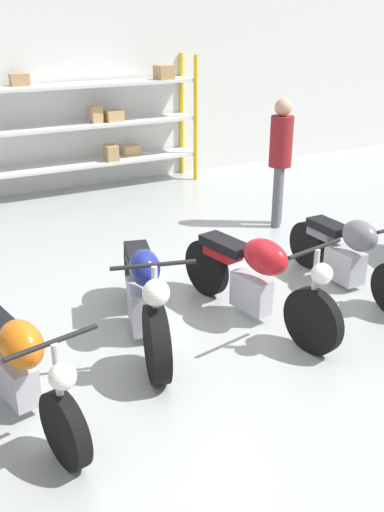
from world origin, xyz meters
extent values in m
plane|color=#9EA3A0|center=(0.00, 0.00, 0.00)|extent=(30.00, 30.00, 0.00)
cube|color=silver|center=(0.00, 5.70, 1.80)|extent=(30.00, 0.08, 3.60)
cylinder|color=gold|center=(2.54, 5.06, 1.11)|extent=(0.08, 0.08, 2.22)
cylinder|color=gold|center=(2.54, 5.61, 1.11)|extent=(0.08, 0.08, 2.22)
cube|color=silver|center=(0.22, 5.33, 0.48)|extent=(4.64, 0.55, 0.05)
cube|color=silver|center=(0.22, 5.33, 1.14)|extent=(4.64, 0.55, 0.05)
cube|color=silver|center=(0.22, 5.33, 1.79)|extent=(4.64, 0.55, 0.05)
cube|color=tan|center=(1.07, 5.34, 1.25)|extent=(0.32, 0.31, 0.18)
cube|color=tan|center=(1.43, 5.49, 0.59)|extent=(0.32, 0.20, 0.17)
cube|color=#A87F51|center=(2.01, 5.25, 1.94)|extent=(0.30, 0.32, 0.24)
cube|color=tan|center=(0.76, 5.32, 1.30)|extent=(0.20, 0.20, 0.28)
cube|color=#A87F51|center=(-0.43, 5.44, 1.91)|extent=(0.29, 0.23, 0.19)
cube|color=tan|center=(0.97, 5.25, 0.63)|extent=(0.22, 0.33, 0.26)
cylinder|color=black|center=(-1.71, -0.99, 0.28)|extent=(0.22, 0.57, 0.56)
cube|color=#ADADB2|center=(-1.86, -0.24, 0.25)|extent=(0.27, 0.42, 0.32)
ellipsoid|color=orange|center=(-1.83, -0.40, 0.67)|extent=(0.39, 0.50, 0.36)
cylinder|color=#ADADB2|center=(-1.71, -0.97, 0.62)|extent=(0.06, 0.06, 0.67)
sphere|color=silver|center=(-1.70, -1.03, 0.74)|extent=(0.19, 0.19, 0.19)
cylinder|color=black|center=(-1.72, -0.94, 0.95)|extent=(0.65, 0.17, 0.04)
cylinder|color=black|center=(-0.74, -0.37, 0.34)|extent=(0.32, 0.69, 0.68)
cylinder|color=black|center=(-0.37, 1.01, 0.34)|extent=(0.32, 0.69, 0.68)
cube|color=#ADADB2|center=(-0.54, 0.37, 0.30)|extent=(0.39, 0.56, 0.42)
ellipsoid|color=navy|center=(-0.58, 0.21, 0.78)|extent=(0.38, 0.48, 0.33)
cube|color=black|center=(-0.47, 0.65, 0.73)|extent=(0.34, 0.50, 0.10)
cube|color=navy|center=(-0.43, 0.77, 0.64)|extent=(0.27, 0.36, 0.12)
cylinder|color=#ADADB2|center=(-0.73, -0.35, 0.69)|extent=(0.06, 0.06, 0.70)
sphere|color=silver|center=(-0.75, -0.42, 0.84)|extent=(0.22, 0.22, 0.22)
cylinder|color=black|center=(-0.73, -0.32, 1.04)|extent=(0.68, 0.22, 0.04)
cylinder|color=black|center=(0.69, -0.64, 0.31)|extent=(0.22, 0.64, 0.63)
cylinder|color=black|center=(0.41, 0.84, 0.31)|extent=(0.22, 0.64, 0.63)
cube|color=#ADADB2|center=(0.54, 0.15, 0.28)|extent=(0.26, 0.47, 0.37)
ellipsoid|color=#B2191E|center=(0.57, -0.02, 0.73)|extent=(0.39, 0.58, 0.35)
cube|color=black|center=(0.47, 0.55, 0.68)|extent=(0.35, 0.62, 0.10)
cube|color=#B2191E|center=(0.46, 0.58, 0.59)|extent=(0.28, 0.44, 0.12)
cylinder|color=#ADADB2|center=(0.69, -0.62, 0.66)|extent=(0.06, 0.06, 0.69)
sphere|color=silver|center=(0.70, -0.69, 0.80)|extent=(0.19, 0.19, 0.19)
cylinder|color=black|center=(0.68, -0.59, 1.01)|extent=(0.65, 0.16, 0.04)
cylinder|color=black|center=(1.89, 0.94, 0.28)|extent=(0.15, 0.56, 0.56)
cube|color=#ADADB2|center=(1.90, 0.29, 0.25)|extent=(0.25, 0.45, 0.37)
ellipsoid|color=slate|center=(1.91, 0.12, 0.66)|extent=(0.30, 0.46, 0.34)
cube|color=black|center=(1.90, 0.62, 0.61)|extent=(0.25, 0.51, 0.10)
cube|color=slate|center=(1.90, 0.69, 0.52)|extent=(0.21, 0.36, 0.12)
cylinder|color=#595960|center=(2.48, 2.37, 0.44)|extent=(0.13, 0.13, 0.88)
cylinder|color=#595960|center=(2.35, 2.24, 0.44)|extent=(0.13, 0.13, 0.88)
cylinder|color=maroon|center=(2.41, 2.31, 1.23)|extent=(0.45, 0.45, 0.70)
sphere|color=tan|center=(2.41, 2.31, 1.70)|extent=(0.24, 0.24, 0.24)
camera|label=1|loc=(-2.39, -4.12, 2.89)|focal=40.00mm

